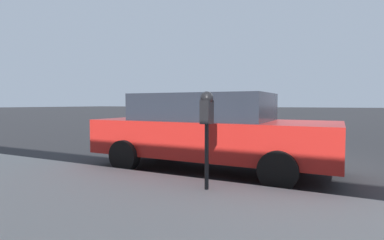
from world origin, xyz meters
The scene contains 3 objects.
ground_plane centered at (0.00, 0.00, 0.00)m, with size 220.00×220.00×0.00m, color #2B2B2D.
parking_meter centered at (-2.74, 0.54, 1.21)m, with size 0.21×0.19×1.42m.
car_red centered at (-0.98, 1.26, 0.83)m, with size 2.09×4.91×1.58m.
Camera 1 is at (-6.68, -1.19, 1.37)m, focal length 28.00 mm.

